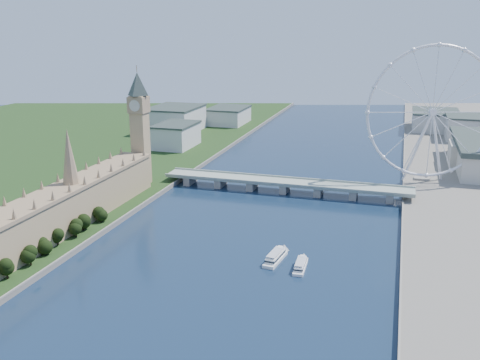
% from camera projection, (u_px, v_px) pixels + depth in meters
% --- Properties ---
extents(parliament_range, '(24.00, 200.00, 70.00)m').
position_uv_depth(parliament_range, '(73.00, 203.00, 384.75)').
color(parliament_range, tan).
rests_on(parliament_range, ground).
extents(big_ben, '(20.02, 20.02, 110.00)m').
position_uv_depth(big_ben, '(139.00, 114.00, 470.84)').
color(big_ben, tan).
rests_on(big_ben, ground).
extents(westminster_bridge, '(220.00, 22.00, 9.50)m').
position_uv_depth(westminster_bridge, '(285.00, 184.00, 472.10)').
color(westminster_bridge, gray).
rests_on(westminster_bridge, ground).
extents(london_eye, '(113.60, 39.12, 124.30)m').
position_uv_depth(london_eye, '(432.00, 113.00, 472.64)').
color(london_eye, silver).
rests_on(london_eye, ground).
extents(county_hall, '(54.00, 144.00, 35.00)m').
position_uv_depth(county_hall, '(480.00, 170.00, 544.96)').
color(county_hall, beige).
rests_on(county_hall, ground).
extents(city_skyline, '(505.00, 280.00, 32.00)m').
position_uv_depth(city_skyline, '(357.00, 125.00, 697.66)').
color(city_skyline, beige).
rests_on(city_skyline, ground).
extents(tour_boat_near, '(11.33, 30.44, 6.56)m').
position_uv_depth(tour_boat_near, '(275.00, 261.00, 333.67)').
color(tour_boat_near, white).
rests_on(tour_boat_near, ground).
extents(tour_boat_far, '(7.58, 26.34, 5.73)m').
position_uv_depth(tour_boat_far, '(300.00, 269.00, 322.78)').
color(tour_boat_far, white).
rests_on(tour_boat_far, ground).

